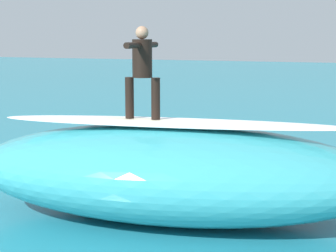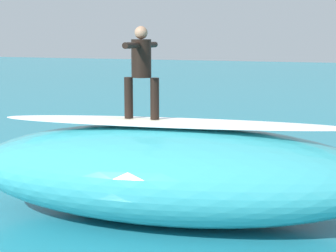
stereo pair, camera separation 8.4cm
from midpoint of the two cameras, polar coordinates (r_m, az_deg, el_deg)
ground_plane at (r=11.44m, az=3.03°, el=-6.10°), size 120.00×120.00×0.00m
wave_crest at (r=9.10m, az=0.05°, el=-4.89°), size 7.37×4.16×1.60m
wave_foam_lip at (r=8.93m, az=0.05°, el=0.36°), size 5.99×2.12×0.08m
surfboard_riding at (r=9.04m, az=-2.94°, el=0.49°), size 2.22×0.78×0.09m
surfer_riding at (r=8.95m, az=-2.99°, el=6.37°), size 0.60×1.44×1.52m
surfboard_paddling at (r=13.17m, az=1.65°, el=-3.84°), size 1.97×1.49×0.09m
surfer_paddling at (r=13.11m, az=1.07°, el=-3.08°), size 1.63×1.11×0.32m
foam_patch_mid at (r=10.40m, az=-6.57°, el=-7.40°), size 1.36×1.38×0.12m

